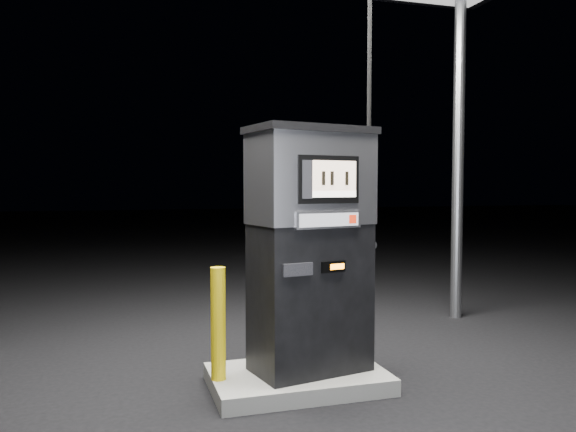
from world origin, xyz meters
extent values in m
plane|color=black|center=(0.00, 0.00, 0.00)|extent=(80.00, 80.00, 0.00)
cube|color=gray|center=(0.00, 0.00, 0.07)|extent=(1.60, 1.00, 0.15)
cylinder|color=gray|center=(3.00, 2.00, 2.25)|extent=(0.16, 0.16, 4.50)
cube|color=black|center=(0.12, 0.00, 0.83)|extent=(1.14, 0.80, 1.37)
cube|color=#B4B4BB|center=(0.12, 0.00, 1.93)|extent=(1.16, 0.82, 0.82)
cube|color=black|center=(0.12, 0.00, 2.37)|extent=(1.21, 0.87, 0.07)
cube|color=black|center=(0.18, -0.31, 1.92)|extent=(0.61, 0.15, 0.42)
cube|color=beige|center=(0.23, -0.32, 1.95)|extent=(0.44, 0.09, 0.26)
cube|color=white|center=(0.23, -0.32, 1.79)|extent=(0.44, 0.09, 0.05)
cube|color=#B4B4BB|center=(0.18, -0.31, 1.57)|extent=(0.65, 0.16, 0.15)
cube|color=gray|center=(0.19, -0.33, 1.57)|extent=(0.59, 0.12, 0.11)
cube|color=#B3210B|center=(0.42, -0.28, 1.57)|extent=(0.08, 0.02, 0.08)
cube|color=black|center=(0.24, -0.29, 1.16)|extent=(0.24, 0.07, 0.10)
cube|color=orange|center=(0.27, -0.30, 1.16)|extent=(0.14, 0.03, 0.05)
cube|color=black|center=(-0.12, -0.37, 1.16)|extent=(0.28, 0.08, 0.11)
cube|color=black|center=(0.68, 0.12, 1.30)|extent=(0.15, 0.21, 0.27)
cylinder|color=gray|center=(0.75, 0.13, 1.30)|extent=(0.12, 0.25, 0.08)
cylinder|color=black|center=(0.74, 0.07, 3.12)|extent=(0.05, 0.05, 3.39)
cylinder|color=yellow|center=(-0.74, -0.01, 0.65)|extent=(0.17, 0.17, 1.00)
cylinder|color=yellow|center=(0.55, -0.14, 0.54)|extent=(0.12, 0.12, 0.78)
camera|label=1|loc=(-1.56, -4.87, 1.87)|focal=35.00mm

